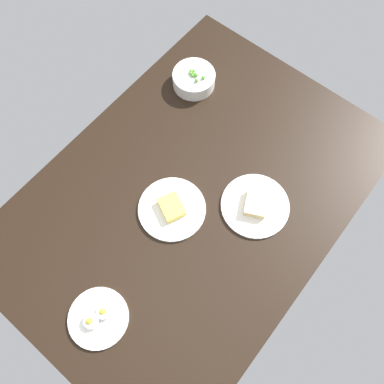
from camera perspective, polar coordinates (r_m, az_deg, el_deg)
name	(u,v)px	position (r cm, az deg, el deg)	size (l,w,h in cm)	color
dining_table	(192,196)	(133.95, 0.00, -0.65)	(132.85, 93.04, 4.00)	black
plate_eggs	(98,318)	(124.94, -13.58, -17.44)	(18.15, 18.15, 4.78)	white
plate_cheese	(172,209)	(129.33, -2.95, -2.43)	(22.55, 22.55, 3.90)	white
bowl_peas	(194,79)	(152.50, 0.27, 16.21)	(16.13, 16.13, 6.88)	white
plate_sandwich	(255,205)	(131.22, 9.24, -1.91)	(22.89, 22.89, 4.25)	white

